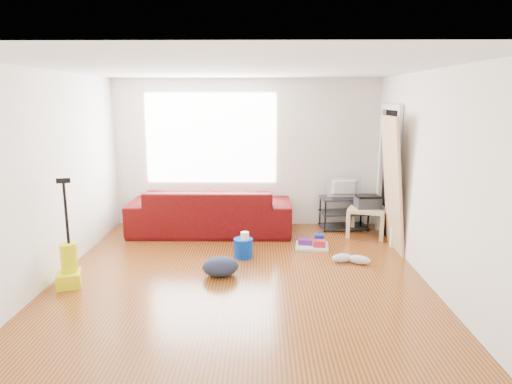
{
  "coord_description": "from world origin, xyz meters",
  "views": [
    {
      "loc": [
        0.27,
        -5.26,
        2.17
      ],
      "look_at": [
        0.19,
        0.6,
        0.96
      ],
      "focal_mm": 32.0,
      "sensor_mm": 36.0,
      "label": 1
    }
  ],
  "objects_px": {
    "vacuum": "(69,266)",
    "sofa": "(211,232)",
    "cleaning_tray": "(313,244)",
    "backpack": "(220,276)",
    "tv_stand": "(344,212)",
    "side_table": "(367,212)",
    "bucket": "(243,257)"
  },
  "relations": [
    {
      "from": "tv_stand",
      "to": "cleaning_tray",
      "type": "xyz_separation_m",
      "value": [
        -0.62,
        -1.01,
        -0.23
      ]
    },
    {
      "from": "cleaning_tray",
      "to": "backpack",
      "type": "height_order",
      "value": "cleaning_tray"
    },
    {
      "from": "bucket",
      "to": "vacuum",
      "type": "height_order",
      "value": "vacuum"
    },
    {
      "from": "side_table",
      "to": "tv_stand",
      "type": "bearing_deg",
      "value": 126.81
    },
    {
      "from": "backpack",
      "to": "tv_stand",
      "type": "bearing_deg",
      "value": 35.83
    },
    {
      "from": "sofa",
      "to": "bucket",
      "type": "relative_size",
      "value": 9.76
    },
    {
      "from": "sofa",
      "to": "side_table",
      "type": "distance_m",
      "value": 2.55
    },
    {
      "from": "sofa",
      "to": "cleaning_tray",
      "type": "relative_size",
      "value": 5.02
    },
    {
      "from": "vacuum",
      "to": "sofa",
      "type": "bearing_deg",
      "value": 37.39
    },
    {
      "from": "sofa",
      "to": "tv_stand",
      "type": "xyz_separation_m",
      "value": [
        2.22,
        0.27,
        0.28
      ]
    },
    {
      "from": "cleaning_tray",
      "to": "backpack",
      "type": "distance_m",
      "value": 1.7
    },
    {
      "from": "bucket",
      "to": "cleaning_tray",
      "type": "relative_size",
      "value": 0.51
    },
    {
      "from": "sofa",
      "to": "bucket",
      "type": "xyz_separation_m",
      "value": [
        0.58,
        -1.18,
        0.0
      ]
    },
    {
      "from": "sofa",
      "to": "tv_stand",
      "type": "distance_m",
      "value": 2.25
    },
    {
      "from": "sofa",
      "to": "vacuum",
      "type": "relative_size",
      "value": 2.04
    },
    {
      "from": "sofa",
      "to": "tv_stand",
      "type": "height_order",
      "value": "tv_stand"
    },
    {
      "from": "side_table",
      "to": "cleaning_tray",
      "type": "bearing_deg",
      "value": -146.82
    },
    {
      "from": "bucket",
      "to": "vacuum",
      "type": "bearing_deg",
      "value": -153.63
    },
    {
      "from": "side_table",
      "to": "backpack",
      "type": "relative_size",
      "value": 1.61
    },
    {
      "from": "tv_stand",
      "to": "side_table",
      "type": "distance_m",
      "value": 0.51
    },
    {
      "from": "sofa",
      "to": "backpack",
      "type": "distance_m",
      "value": 1.89
    },
    {
      "from": "cleaning_tray",
      "to": "tv_stand",
      "type": "bearing_deg",
      "value": 58.14
    },
    {
      "from": "sofa",
      "to": "side_table",
      "type": "bearing_deg",
      "value": 177.02
    },
    {
      "from": "sofa",
      "to": "side_table",
      "type": "relative_size",
      "value": 3.61
    },
    {
      "from": "sofa",
      "to": "backpack",
      "type": "xyz_separation_m",
      "value": [
        0.32,
        -1.87,
        0.0
      ]
    },
    {
      "from": "tv_stand",
      "to": "vacuum",
      "type": "xyz_separation_m",
      "value": [
        -3.65,
        -2.45,
        -0.04
      ]
    },
    {
      "from": "tv_stand",
      "to": "backpack",
      "type": "distance_m",
      "value": 2.87
    },
    {
      "from": "tv_stand",
      "to": "backpack",
      "type": "relative_size",
      "value": 1.84
    },
    {
      "from": "tv_stand",
      "to": "vacuum",
      "type": "relative_size",
      "value": 0.65
    },
    {
      "from": "tv_stand",
      "to": "vacuum",
      "type": "bearing_deg",
      "value": -151.67
    },
    {
      "from": "bucket",
      "to": "backpack",
      "type": "height_order",
      "value": "bucket"
    },
    {
      "from": "side_table",
      "to": "vacuum",
      "type": "xyz_separation_m",
      "value": [
        -3.95,
        -2.05,
        -0.15
      ]
    }
  ]
}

